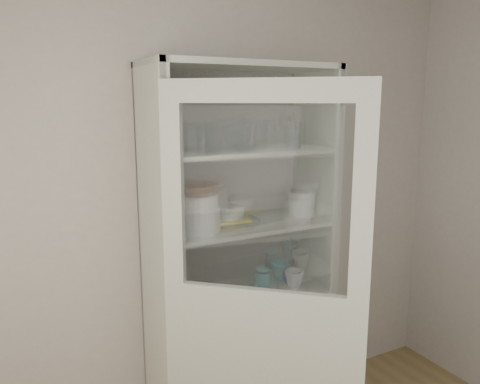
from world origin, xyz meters
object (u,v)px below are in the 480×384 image
plate_stack_back (167,221)px  mug_blue (292,278)px  mug_white (294,279)px  teal_jar (262,278)px  goblet_3 (285,128)px  yellow_trivet (230,219)px  pantry_cabinet (235,274)px  white_canister (169,294)px  cupboard_door (262,337)px  plate_stack_front (197,219)px  measuring_cups (195,304)px  goblet_0 (199,134)px  grey_bowl_stack (302,203)px  tin_box (291,341)px  glass_platter (230,222)px  terracotta_bowl (197,189)px  mug_teal (280,271)px  cream_dish (235,352)px  goblet_1 (202,134)px  cream_bowl (197,201)px  white_ramekin (230,212)px  goblet_2 (239,131)px

plate_stack_back → mug_blue: 0.81m
mug_white → teal_jar: (-0.15, 0.10, 0.00)m
goblet_3 → teal_jar: bearing=-151.3°
mug_white → yellow_trivet: bearing=170.6°
pantry_cabinet → white_canister: size_ratio=16.21×
cupboard_door → teal_jar: (0.31, 0.53, 0.04)m
plate_stack_front → measuring_cups: (-0.03, -0.02, -0.44)m
goblet_0 → yellow_trivet: (0.13, -0.10, -0.45)m
goblet_0 → grey_bowl_stack: (0.58, -0.13, -0.41)m
tin_box → glass_platter: bearing=175.0°
goblet_0 → terracotta_bowl: 0.32m
mug_white → white_canister: (-0.71, 0.11, 0.01)m
cupboard_door → white_canister: 0.59m
mug_teal → terracotta_bowl: bearing=-179.8°
cupboard_door → grey_bowl_stack: size_ratio=13.31×
terracotta_bowl → teal_jar: (0.42, 0.06, -0.57)m
mug_white → cream_dish: mug_white is taller
mug_teal → mug_white: 0.15m
goblet_0 → white_canister: goblet_0 is taller
pantry_cabinet → plate_stack_front: (-0.27, -0.12, 0.38)m
plate_stack_front → goblet_0: bearing=62.3°
plate_stack_back → cream_dish: (0.35, -0.11, -0.79)m
mug_teal → goblet_1: bearing=165.7°
mug_blue → mug_white: size_ratio=1.00×
cream_dish → mug_blue: bearing=-7.8°
plate_stack_back → tin_box: 1.08m
terracotta_bowl → teal_jar: bearing=8.6°
mug_teal → tin_box: 0.43m
pantry_cabinet → cupboard_door: bearing=-105.4°
cream_bowl → teal_jar: size_ratio=2.00×
white_ramekin → terracotta_bowl: bearing=-164.2°
yellow_trivet → white_canister: bearing=178.6°
goblet_0 → white_ramekin: 0.45m
cupboard_door → goblet_2: bearing=112.9°
pantry_cabinet → goblet_3: pantry_cabinet is taller
terracotta_bowl → white_canister: terracotta_bowl is taller
goblet_1 → plate_stack_back: goblet_1 is taller
goblet_1 → plate_stack_front: 0.45m
yellow_trivet → goblet_3: bearing=16.1°
mug_teal → measuring_cups: mug_teal is taller
pantry_cabinet → goblet_3: (0.36, 0.06, 0.81)m
goblet_3 → cream_bowl: (-0.64, -0.18, -0.33)m
pantry_cabinet → goblet_1: pantry_cabinet is taller
goblet_3 → mug_white: goblet_3 is taller
cream_dish → plate_stack_back: bearing=163.1°
goblet_3 → mug_teal: bearing=-131.9°
goblet_1 → mug_teal: 0.95m
goblet_1 → mug_blue: (0.49, -0.14, -0.83)m
white_ramekin → pantry_cabinet: bearing=44.9°
goblet_2 → mug_teal: size_ratio=1.58×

